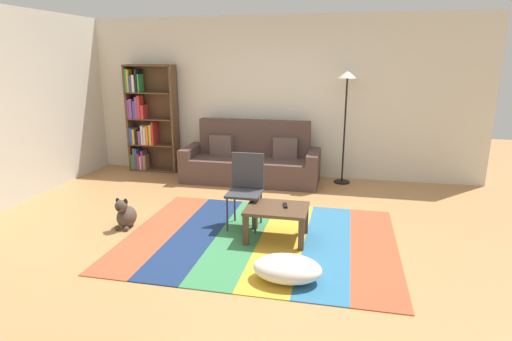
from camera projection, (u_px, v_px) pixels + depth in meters
name	position (u px, v px, depth m)	size (l,w,h in m)	color
ground_plane	(245.00, 227.00, 5.17)	(14.00, 14.00, 0.00)	#B27F4C
back_wall	(279.00, 98.00, 7.23)	(6.80, 0.10, 2.70)	silver
left_wall	(33.00, 104.00, 6.23)	(0.10, 5.50, 2.70)	beige
rug	(260.00, 239.00, 4.84)	(3.05, 2.40, 0.01)	#C64C2D
couch	(252.00, 161.00, 7.07)	(2.26, 0.80, 1.00)	#4C3833
bookshelf	(147.00, 121.00, 7.60)	(0.90, 0.28, 1.90)	brown
coffee_table	(277.00, 213.00, 4.76)	(0.69, 0.55, 0.38)	#513826
pouf	(287.00, 269.00, 3.90)	(0.64, 0.44, 0.23)	white
dog	(126.00, 215.00, 5.14)	(0.22, 0.35, 0.40)	#473D33
standing_lamp	(347.00, 89.00, 6.64)	(0.32, 0.32, 1.85)	black
tv_remote	(285.00, 205.00, 4.77)	(0.04, 0.15, 0.02)	black
folding_chair	(246.00, 184.00, 5.12)	(0.40, 0.40, 0.90)	#38383D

